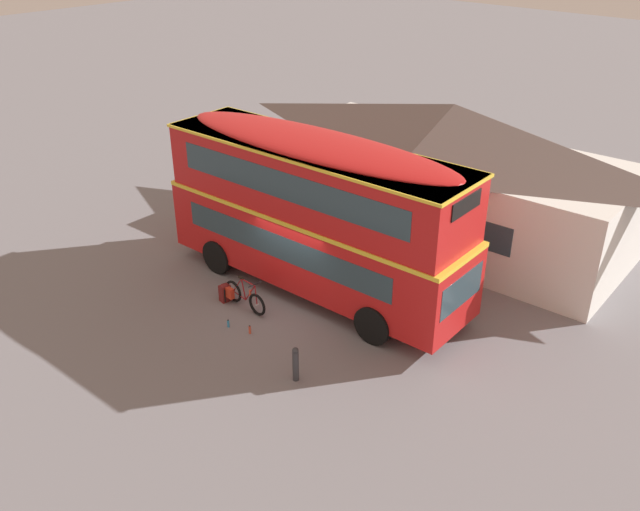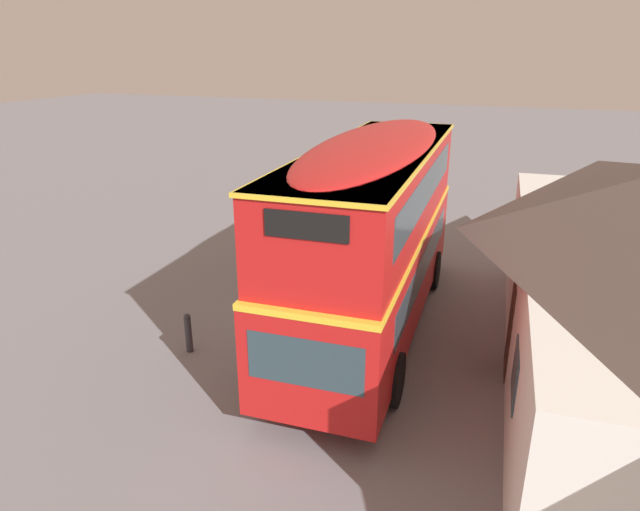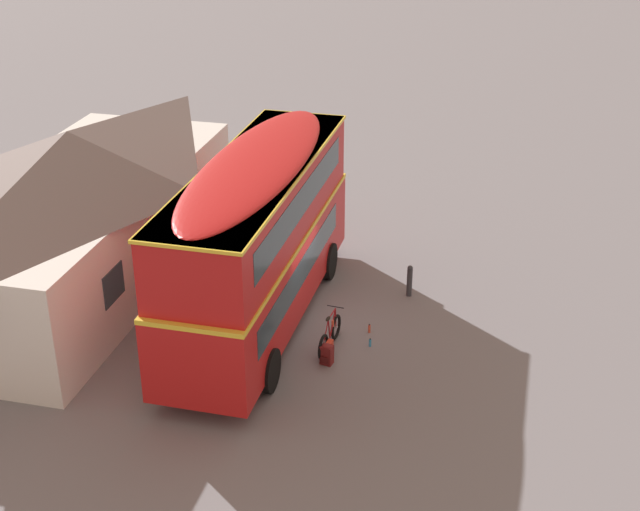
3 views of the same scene
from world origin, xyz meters
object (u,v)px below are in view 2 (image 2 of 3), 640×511
object	(u,v)px
backpack_on_ground	(306,282)
water_bottle_red_squeeze	(258,309)
double_decker_bus	(373,228)
water_bottle_blue_sports	(263,298)
touring_bicycle	(301,289)
kerb_bollard	(188,332)

from	to	relation	value
backpack_on_ground	water_bottle_red_squeeze	bearing A→B (deg)	-20.52
double_decker_bus	water_bottle_red_squeeze	size ratio (longest dim) A/B	38.62
double_decker_bus	water_bottle_blue_sports	bearing A→B (deg)	-96.61
water_bottle_red_squeeze	water_bottle_blue_sports	xyz separation A→B (m)	(-0.68, -0.19, -0.01)
double_decker_bus	backpack_on_ground	world-z (taller)	double_decker_bus
backpack_on_ground	water_bottle_red_squeeze	xyz separation A→B (m)	(1.79, -0.67, -0.17)
double_decker_bus	touring_bicycle	distance (m)	3.27
double_decker_bus	kerb_bollard	xyz separation A→B (m)	(2.64, -3.61, -2.14)
touring_bicycle	water_bottle_blue_sports	size ratio (longest dim) A/B	7.36
touring_bicycle	backpack_on_ground	world-z (taller)	touring_bicycle
backpack_on_ground	water_bottle_red_squeeze	world-z (taller)	backpack_on_ground
water_bottle_red_squeeze	water_bottle_blue_sports	distance (m)	0.70
double_decker_bus	water_bottle_red_squeeze	world-z (taller)	double_decker_bus
double_decker_bus	water_bottle_red_squeeze	xyz separation A→B (m)	(0.31, -3.00, -2.52)
water_bottle_blue_sports	kerb_bollard	size ratio (longest dim) A/B	0.24
touring_bicycle	water_bottle_red_squeeze	world-z (taller)	touring_bicycle
backpack_on_ground	kerb_bollard	size ratio (longest dim) A/B	0.59
backpack_on_ground	water_bottle_red_squeeze	size ratio (longest dim) A/B	2.24
water_bottle_red_squeeze	water_bottle_blue_sports	size ratio (longest dim) A/B	1.08
water_bottle_blue_sports	kerb_bollard	world-z (taller)	kerb_bollard
touring_bicycle	double_decker_bus	bearing A→B (deg)	69.81
water_bottle_red_squeeze	kerb_bollard	bearing A→B (deg)	-14.68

